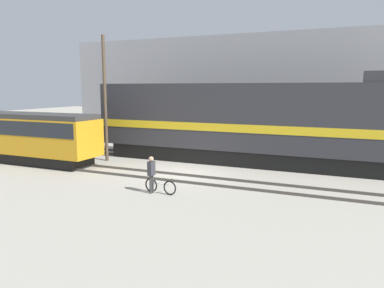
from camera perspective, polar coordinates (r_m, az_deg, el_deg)
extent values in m
plane|color=#9E998C|center=(21.38, -1.79, -4.68)|extent=(120.00, 120.00, 0.00)
cube|color=#47423D|center=(19.93, -3.86, -5.48)|extent=(60.00, 0.07, 0.14)
cube|color=#47423D|center=(21.17, -2.05, -4.62)|extent=(60.00, 0.07, 0.14)
cube|color=#47423D|center=(24.69, 1.94, -2.71)|extent=(60.00, 0.07, 0.14)
cube|color=#47423D|center=(26.01, 3.12, -2.15)|extent=(60.00, 0.07, 0.14)
cube|color=#99999E|center=(33.39, 8.24, 7.90)|extent=(31.19, 6.00, 9.12)
cube|color=black|center=(24.54, 7.55, -1.83)|extent=(18.27, 2.55, 1.00)
cube|color=#2D2D33|center=(24.21, 7.67, 4.20)|extent=(19.86, 3.00, 4.18)
cube|color=gold|center=(24.27, 7.64, 2.73)|extent=(19.46, 3.04, 0.50)
cube|color=black|center=(26.73, -23.25, -1.93)|extent=(8.65, 2.00, 0.70)
cube|color=orange|center=(26.52, -23.44, 1.23)|extent=(9.83, 2.50, 2.27)
cube|color=#1E2328|center=(26.46, -23.52, 2.49)|extent=(9.44, 2.54, 0.90)
cube|color=#333333|center=(26.40, -23.61, 4.00)|extent=(9.63, 2.38, 0.30)
torus|color=black|center=(17.35, -3.40, -6.69)|extent=(0.68, 0.13, 0.68)
torus|color=black|center=(17.92, -6.24, -6.23)|extent=(0.68, 0.13, 0.68)
cylinder|color=#A5A5AD|center=(17.60, -4.85, -6.09)|extent=(0.89, 0.12, 0.04)
cylinder|color=#A5A5AD|center=(17.80, -5.85, -5.82)|extent=(0.03, 0.03, 0.31)
cylinder|color=#262626|center=(17.26, -3.42, -5.44)|extent=(0.07, 0.44, 0.02)
cylinder|color=#333333|center=(17.77, -6.03, -6.06)|extent=(0.11, 0.11, 0.86)
cylinder|color=#333333|center=(17.64, -6.33, -6.17)|extent=(0.11, 0.11, 0.86)
cube|color=#333338|center=(17.53, -6.22, -3.71)|extent=(0.25, 0.38, 0.66)
sphere|color=tan|center=(17.44, -6.24, -2.27)|extent=(0.23, 0.23, 0.23)
cylinder|color=#4C3D2D|center=(25.64, -13.12, 6.67)|extent=(0.22, 0.22, 8.30)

